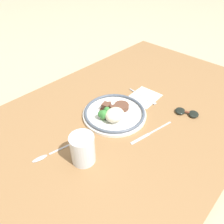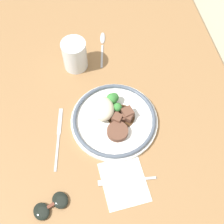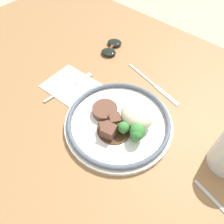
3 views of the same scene
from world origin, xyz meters
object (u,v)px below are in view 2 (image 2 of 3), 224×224
Objects in this scene: sunglasses at (51,206)px; spoon at (102,42)px; plate at (113,118)px; fork at (121,181)px; knife at (59,136)px; juice_glass at (75,56)px.

spoon is at bearing -44.72° from sunglasses.
plate reaches higher than fork.
knife is at bearing -32.67° from sunglasses.
plate is at bearing -64.83° from sunglasses.
spoon is at bearing -4.53° from plate.
spoon is (0.33, -0.03, -0.02)m from plate.
plate is at bearing -72.10° from knife.
plate is 0.18m from knife.
juice_glass is 0.66× the size of spoon.
knife is (0.18, 0.16, -0.00)m from fork.
sunglasses is (-0.23, 0.22, -0.01)m from plate.
plate reaches higher than knife.
fork is 0.24m from knife.
knife is 0.21m from sunglasses.
plate is at bearing -161.00° from juice_glass.
sunglasses reaches higher than fork.
plate is 0.20m from fork.
juice_glass reaches higher than knife.
sunglasses is (-0.03, 0.20, 0.00)m from fork.
plate is at bearing -89.34° from fork.
spoon is 0.61m from sunglasses.
knife is (-0.26, 0.09, -0.05)m from juice_glass.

